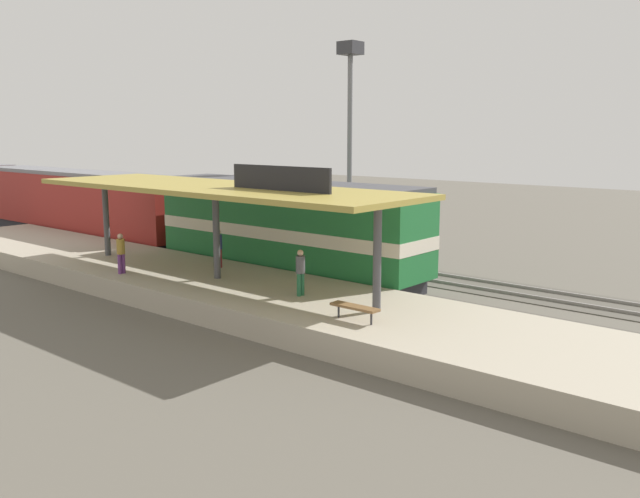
% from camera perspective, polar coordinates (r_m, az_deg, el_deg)
% --- Properties ---
extents(ground_plane, '(120.00, 120.00, 0.00)m').
position_cam_1_polar(ground_plane, '(32.72, 0.11, -2.13)').
color(ground_plane, '#5B564C').
extents(track_near, '(3.20, 110.00, 0.16)m').
position_cam_1_polar(track_near, '(31.25, -2.26, -2.65)').
color(track_near, '#4E4941').
rests_on(track_near, ground).
extents(track_far, '(3.20, 110.00, 0.16)m').
position_cam_1_polar(track_far, '(34.70, 2.88, -1.39)').
color(track_far, '#4E4941').
rests_on(track_far, ground).
extents(platform, '(6.00, 44.00, 0.90)m').
position_cam_1_polar(platform, '(28.03, -8.65, -3.35)').
color(platform, '#A89E89').
rests_on(platform, ground).
extents(station_canopy, '(5.20, 18.00, 4.70)m').
position_cam_1_polar(station_canopy, '(27.32, -8.75, 4.99)').
color(station_canopy, '#47474C').
rests_on(station_canopy, platform).
extents(platform_bench, '(0.44, 1.70, 0.50)m').
position_cam_1_polar(platform_bench, '(21.37, 2.96, -4.97)').
color(platform_bench, '#333338').
rests_on(platform_bench, platform).
extents(locomotive, '(2.93, 14.43, 4.44)m').
position_cam_1_polar(locomotive, '(31.09, -2.85, 1.74)').
color(locomotive, '#28282D').
rests_on(locomotive, track_near).
extents(passenger_carriage_front, '(2.90, 20.00, 4.24)m').
position_cam_1_polar(passenger_carriage_front, '(45.28, -19.75, 3.61)').
color(passenger_carriage_front, '#28282D').
rests_on(passenger_carriage_front, track_near).
extents(freight_car, '(2.80, 12.00, 3.54)m').
position_cam_1_polar(freight_car, '(37.75, -3.42, 2.51)').
color(freight_car, '#28282D').
rests_on(freight_car, track_far).
extents(light_mast, '(1.10, 1.10, 11.70)m').
position_cam_1_polar(light_mast, '(38.31, 2.56, 12.25)').
color(light_mast, slate).
rests_on(light_mast, ground).
extents(person_waiting, '(0.34, 0.34, 1.71)m').
position_cam_1_polar(person_waiting, '(29.86, -8.61, 0.21)').
color(person_waiting, maroon).
rests_on(person_waiting, platform).
extents(person_walking, '(0.34, 0.34, 1.71)m').
position_cam_1_polar(person_walking, '(29.54, -16.52, -0.19)').
color(person_walking, '#663375').
rests_on(person_walking, platform).
extents(person_boarding, '(0.34, 0.34, 1.71)m').
position_cam_1_polar(person_boarding, '(24.49, -1.67, -1.80)').
color(person_boarding, '#23603D').
rests_on(person_boarding, platform).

